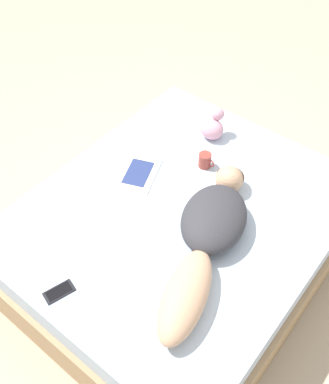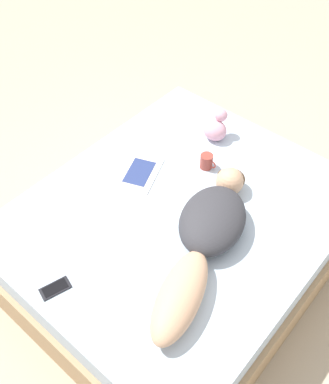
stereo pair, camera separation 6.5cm
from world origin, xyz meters
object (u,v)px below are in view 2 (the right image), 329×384
(open_magazine, at_px, (124,169))
(cell_phone, at_px, (55,288))
(person, at_px, (206,236))
(coffee_mug, at_px, (207,161))

(open_magazine, bearing_deg, cell_phone, -89.78)
(person, relative_size, open_magazine, 2.22)
(person, height_order, open_magazine, person)
(coffee_mug, bearing_deg, cell_phone, -92.08)
(person, height_order, coffee_mug, person)
(open_magazine, height_order, coffee_mug, coffee_mug)
(open_magazine, distance_m, cell_phone, 0.93)
(coffee_mug, bearing_deg, open_magazine, -137.14)
(cell_phone, bearing_deg, person, 76.70)
(open_magazine, xyz_separation_m, cell_phone, (0.35, -0.86, 0.00))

